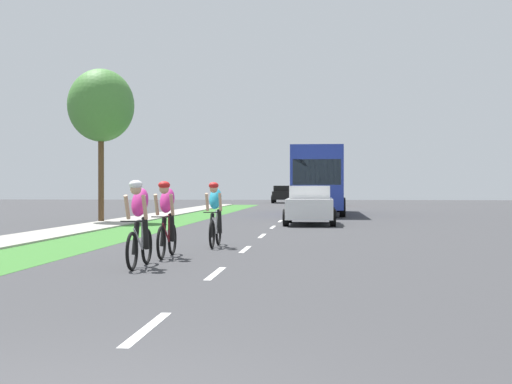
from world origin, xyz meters
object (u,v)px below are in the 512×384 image
object	(u,v)px
sedan_white	(310,205)
pickup_black	(284,194)
cyclist_trailing	(167,218)
street_tree_near	(101,106)
cyclist_lead	(139,223)
suv_red	(322,194)
cyclist_distant	(215,214)
bus_blue	(317,178)

from	to	relation	value
sedan_white	pickup_black	distance (m)	39.33
cyclist_trailing	street_tree_near	size ratio (longest dim) A/B	0.27
cyclist_lead	pickup_black	size ratio (longest dim) A/B	0.34
cyclist_lead	pickup_black	distance (m)	54.53
pickup_black	cyclist_lead	bearing A→B (deg)	-89.70
sedan_white	cyclist_trailing	bearing A→B (deg)	-101.51
cyclist_lead	cyclist_trailing	bearing A→B (deg)	87.30
sedan_white	suv_red	distance (m)	28.85
cyclist_distant	bus_blue	bearing A→B (deg)	83.78
sedan_white	pickup_black	size ratio (longest dim) A/B	0.84
street_tree_near	suv_red	bearing A→B (deg)	71.64
street_tree_near	cyclist_distant	bearing A→B (deg)	-60.65
cyclist_trailing	sedan_white	world-z (taller)	cyclist_trailing
cyclist_trailing	suv_red	size ratio (longest dim) A/B	0.37
cyclist_lead	sedan_white	size ratio (longest dim) A/B	0.40
cyclist_lead	sedan_white	world-z (taller)	cyclist_lead
cyclist_trailing	bus_blue	xyz separation A→B (m)	(2.97, 24.39, 1.17)
sedan_white	cyclist_distant	bearing A→B (deg)	-101.21
suv_red	street_tree_near	bearing A→B (deg)	-108.36
cyclist_trailing	suv_red	world-z (taller)	suv_red
cyclist_trailing	cyclist_distant	distance (m)	2.76
pickup_black	bus_blue	bearing A→B (deg)	-83.26
suv_red	street_tree_near	xyz separation A→B (m)	(-9.25, -27.87, 3.92)
cyclist_lead	sedan_white	xyz separation A→B (m)	(2.83, 15.33, -0.04)
cyclist_distant	sedan_white	xyz separation A→B (m)	(2.13, 10.77, -0.04)
cyclist_lead	street_tree_near	xyz separation A→B (m)	(-5.91, 16.31, 4.05)
cyclist_trailing	pickup_black	bearing A→B (deg)	90.40
pickup_black	suv_red	bearing A→B (deg)	-70.73
cyclist_trailing	cyclist_distant	bearing A→B (deg)	77.32
cyclist_lead	cyclist_trailing	world-z (taller)	same
cyclist_trailing	suv_red	distance (m)	42.43
cyclist_distant	sedan_white	distance (m)	10.98
cyclist_lead	suv_red	bearing A→B (deg)	85.68
cyclist_lead	bus_blue	size ratio (longest dim) A/B	0.15
cyclist_distant	sedan_white	world-z (taller)	cyclist_distant
cyclist_distant	suv_red	size ratio (longest dim) A/B	0.37
cyclist_trailing	pickup_black	world-z (taller)	pickup_black
bus_blue	cyclist_trailing	bearing A→B (deg)	-96.94
sedan_white	suv_red	xyz separation A→B (m)	(0.51, 28.85, 0.18)
cyclist_trailing	pickup_black	xyz separation A→B (m)	(-0.37, 52.66, 0.02)
cyclist_lead	pickup_black	world-z (taller)	pickup_black
suv_red	sedan_white	bearing A→B (deg)	-91.01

